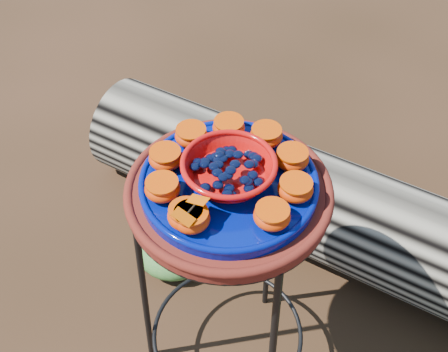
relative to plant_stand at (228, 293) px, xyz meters
The scene contains 19 objects.
plant_stand is the anchor object (origin of this frame).
terracotta_saucer 0.37m from the plant_stand, ahead, with size 0.40×0.40×0.03m, color #50180F.
cobalt_plate 0.39m from the plant_stand, ahead, with size 0.35×0.35×0.02m, color #00115E.
red_bowl 0.43m from the plant_stand, ahead, with size 0.17×0.17×0.05m, color #BF0C0A, non-canonical shape.
glass_gems 0.47m from the plant_stand, ahead, with size 0.13×0.13×0.02m, color black, non-canonical shape.
orange_half_0 0.44m from the plant_stand, 88.52° to the right, with size 0.07×0.07×0.04m, color red.
orange_half_1 0.44m from the plant_stand, 21.71° to the right, with size 0.07×0.07×0.04m, color red.
orange_half_2 0.44m from the plant_stand, 14.29° to the left, with size 0.07×0.07×0.04m, color red.
orange_half_3 0.44m from the plant_stand, 50.29° to the left, with size 0.07×0.07×0.04m, color red.
orange_half_4 0.44m from the plant_stand, 86.29° to the left, with size 0.07×0.07×0.04m, color red.
orange_half_5 0.44m from the plant_stand, 122.29° to the left, with size 0.07×0.07×0.04m, color red.
orange_half_6 0.44m from the plant_stand, 158.29° to the left, with size 0.07×0.07×0.04m, color red.
orange_half_7 0.44m from the plant_stand, 165.71° to the right, with size 0.07×0.07×0.04m, color red.
orange_half_8 0.44m from the plant_stand, 129.71° to the right, with size 0.07×0.07×0.04m, color red.
orange_half_9 0.44m from the plant_stand, 93.71° to the right, with size 0.07×0.07×0.04m, color red.
butterfly 0.47m from the plant_stand, 88.52° to the right, with size 0.08×0.05×0.01m, color #CB4B01, non-canonical shape.
driftwood_log 0.57m from the plant_stand, 79.42° to the left, with size 1.78×0.47×0.33m, color black, non-canonical shape.
foliage_left 0.48m from the plant_stand, 148.74° to the left, with size 0.24×0.24×0.12m, color #286125.
foliage_back 0.71m from the plant_stand, 112.13° to the left, with size 0.29×0.29×0.15m, color #286125.
Camera 1 is at (0.39, -0.63, 1.54)m, focal length 45.00 mm.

